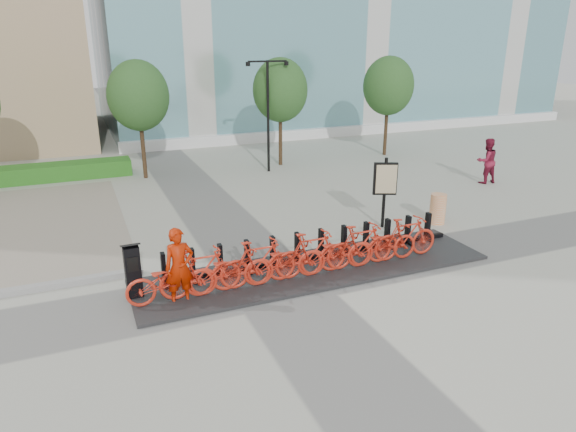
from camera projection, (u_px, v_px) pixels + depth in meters
name	position (u px, v px, depth m)	size (l,w,h in m)	color
ground	(275.00, 283.00, 13.02)	(120.00, 120.00, 0.00)	#A5A597
hedge_b	(60.00, 171.00, 22.59)	(6.00, 1.20, 0.70)	#1C5716
tree_1	(138.00, 96.00, 21.76)	(2.60, 2.60, 5.10)	#46311E
tree_2	(280.00, 90.00, 24.13)	(2.60, 2.60, 5.10)	#46311E
tree_3	(388.00, 86.00, 26.32)	(2.60, 2.60, 5.10)	#46311E
streetlamp	(268.00, 103.00, 23.05)	(2.00, 0.20, 5.00)	black
dock_pad	(316.00, 269.00, 13.74)	(9.60, 2.40, 0.08)	#252426
dock_rail_posts	(310.00, 246.00, 14.03)	(8.02, 0.50, 0.85)	black
bike_0	(170.00, 280.00, 11.83)	(0.71, 2.04, 1.07)	red
bike_1	(201.00, 272.00, 12.07)	(0.56, 1.98, 1.19)	red
bike_2	(230.00, 270.00, 12.35)	(0.71, 2.04, 1.07)	red
bike_3	(258.00, 263.00, 12.60)	(0.56, 1.98, 1.19)	red
bike_4	(285.00, 260.00, 12.88)	(0.71, 2.04, 1.07)	red
bike_5	(311.00, 254.00, 13.12)	(0.56, 1.98, 1.19)	red
bike_6	(336.00, 251.00, 13.40)	(0.71, 2.04, 1.07)	red
bike_7	(360.00, 245.00, 13.65)	(0.56, 1.98, 1.19)	red
bike_8	(383.00, 243.00, 13.93)	(0.71, 2.04, 1.07)	red
bike_9	(406.00, 238.00, 14.17)	(0.56, 1.98, 1.19)	red
kiosk	(133.00, 270.00, 12.01)	(0.44, 0.37, 1.39)	black
worker_red	(179.00, 267.00, 11.74)	(0.68, 0.45, 1.86)	#A01A02
pedestrian	(487.00, 161.00, 21.82)	(0.94, 0.73, 1.93)	maroon
construction_barrel	(438.00, 209.00, 17.11)	(0.53, 0.53, 1.01)	#EA5F00
map_sign	(385.00, 182.00, 16.44)	(0.74, 0.40, 2.33)	black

